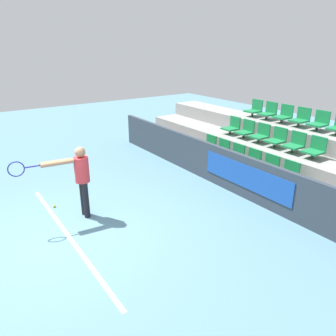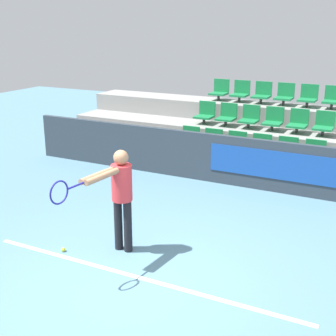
{
  "view_description": "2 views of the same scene",
  "coord_description": "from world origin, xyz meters",
  "px_view_note": "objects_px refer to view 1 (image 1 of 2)",
  "views": [
    {
      "loc": [
        5.94,
        -1.44,
        3.68
      ],
      "look_at": [
        0.03,
        2.62,
        0.96
      ],
      "focal_mm": 35.0,
      "sensor_mm": 36.0,
      "label": 1
    },
    {
      "loc": [
        3.05,
        -4.87,
        3.48
      ],
      "look_at": [
        -0.58,
        2.28,
        0.94
      ],
      "focal_mm": 50.0,
      "sensor_mm": 36.0,
      "label": 2
    }
  ],
  "objects_px": {
    "stadium_chair_2": "(235,155)",
    "stadium_chair_13": "(268,112)",
    "stadium_chair_10": "(295,143)",
    "stadium_chair_7": "(246,130)",
    "stadium_chair_9": "(277,139)",
    "stadium_chair_11": "(315,149)",
    "stadium_chair_3": "(251,161)",
    "stadium_chair_14": "(284,115)",
    "stadium_chair_0": "(208,145)",
    "stadium_chair_1": "(221,150)",
    "stadium_chair_15": "(301,118)",
    "stadium_chair_16": "(319,122)",
    "tennis_player": "(79,175)",
    "stadium_chair_6": "(232,126)",
    "stadium_chair_8": "(260,134)",
    "tennis_ball": "(54,206)",
    "stadium_chair_5": "(288,174)",
    "stadium_chair_12": "(254,109)",
    "stadium_chair_4": "(269,167)"
  },
  "relations": [
    {
      "from": "stadium_chair_5",
      "to": "tennis_player",
      "type": "relative_size",
      "value": 0.34
    },
    {
      "from": "stadium_chair_6",
      "to": "stadium_chair_16",
      "type": "height_order",
      "value": "stadium_chair_16"
    },
    {
      "from": "stadium_chair_4",
      "to": "stadium_chair_7",
      "type": "relative_size",
      "value": 1.0
    },
    {
      "from": "stadium_chair_11",
      "to": "tennis_player",
      "type": "bearing_deg",
      "value": -110.77
    },
    {
      "from": "stadium_chair_2",
      "to": "stadium_chair_4",
      "type": "height_order",
      "value": "same"
    },
    {
      "from": "stadium_chair_5",
      "to": "stadium_chair_13",
      "type": "distance_m",
      "value": 3.24
    },
    {
      "from": "tennis_ball",
      "to": "stadium_chair_10",
      "type": "bearing_deg",
      "value": 68.71
    },
    {
      "from": "stadium_chair_1",
      "to": "stadium_chair_13",
      "type": "bearing_deg",
      "value": 90.0
    },
    {
      "from": "stadium_chair_11",
      "to": "stadium_chair_13",
      "type": "relative_size",
      "value": 1.0
    },
    {
      "from": "stadium_chair_10",
      "to": "stadium_chair_3",
      "type": "bearing_deg",
      "value": -120.6
    },
    {
      "from": "stadium_chair_6",
      "to": "stadium_chair_15",
      "type": "height_order",
      "value": "stadium_chair_15"
    },
    {
      "from": "stadium_chair_1",
      "to": "stadium_chair_4",
      "type": "xyz_separation_m",
      "value": [
        1.78,
        0.0,
        0.0
      ]
    },
    {
      "from": "stadium_chair_11",
      "to": "stadium_chair_12",
      "type": "bearing_deg",
      "value": 161.32
    },
    {
      "from": "stadium_chair_9",
      "to": "stadium_chair_10",
      "type": "height_order",
      "value": "same"
    },
    {
      "from": "stadium_chair_3",
      "to": "stadium_chair_13",
      "type": "bearing_deg",
      "value": 120.6
    },
    {
      "from": "stadium_chair_7",
      "to": "stadium_chair_16",
      "type": "relative_size",
      "value": 1.0
    },
    {
      "from": "stadium_chair_1",
      "to": "stadium_chair_8",
      "type": "distance_m",
      "value": 1.25
    },
    {
      "from": "stadium_chair_9",
      "to": "stadium_chair_11",
      "type": "bearing_deg",
      "value": 0.0
    },
    {
      "from": "stadium_chair_11",
      "to": "stadium_chair_2",
      "type": "bearing_deg",
      "value": -150.6
    },
    {
      "from": "stadium_chair_9",
      "to": "stadium_chair_15",
      "type": "relative_size",
      "value": 1.0
    },
    {
      "from": "stadium_chair_3",
      "to": "stadium_chair_9",
      "type": "bearing_deg",
      "value": 90.0
    },
    {
      "from": "stadium_chair_3",
      "to": "stadium_chair_16",
      "type": "relative_size",
      "value": 1.0
    },
    {
      "from": "stadium_chair_0",
      "to": "stadium_chair_3",
      "type": "bearing_deg",
      "value": 0.0
    },
    {
      "from": "stadium_chair_13",
      "to": "stadium_chair_16",
      "type": "distance_m",
      "value": 1.78
    },
    {
      "from": "stadium_chair_2",
      "to": "stadium_chair_14",
      "type": "relative_size",
      "value": 1.0
    },
    {
      "from": "stadium_chair_0",
      "to": "stadium_chair_12",
      "type": "xyz_separation_m",
      "value": [
        0.0,
        2.0,
        0.92
      ]
    },
    {
      "from": "stadium_chair_3",
      "to": "stadium_chair_14",
      "type": "relative_size",
      "value": 1.0
    },
    {
      "from": "stadium_chair_16",
      "to": "tennis_player",
      "type": "relative_size",
      "value": 0.34
    },
    {
      "from": "stadium_chair_10",
      "to": "stadium_chair_16",
      "type": "relative_size",
      "value": 1.0
    },
    {
      "from": "stadium_chair_2",
      "to": "stadium_chair_13",
      "type": "xyz_separation_m",
      "value": [
        -0.59,
        2.0,
        0.92
      ]
    },
    {
      "from": "stadium_chair_7",
      "to": "stadium_chair_5",
      "type": "bearing_deg",
      "value": -22.91
    },
    {
      "from": "stadium_chair_8",
      "to": "stadium_chair_11",
      "type": "xyz_separation_m",
      "value": [
        1.78,
        0.0,
        0.0
      ]
    },
    {
      "from": "stadium_chair_2",
      "to": "stadium_chair_14",
      "type": "xyz_separation_m",
      "value": [
        0.0,
        2.0,
        0.92
      ]
    },
    {
      "from": "stadium_chair_8",
      "to": "tennis_player",
      "type": "relative_size",
      "value": 0.34
    },
    {
      "from": "stadium_chair_9",
      "to": "stadium_chair_15",
      "type": "height_order",
      "value": "stadium_chair_15"
    },
    {
      "from": "stadium_chair_7",
      "to": "stadium_chair_12",
      "type": "xyz_separation_m",
      "value": [
        -0.59,
        1.0,
        0.46
      ]
    },
    {
      "from": "stadium_chair_2",
      "to": "tennis_ball",
      "type": "distance_m",
      "value": 5.08
    },
    {
      "from": "stadium_chair_10",
      "to": "stadium_chair_2",
      "type": "bearing_deg",
      "value": -139.79
    },
    {
      "from": "stadium_chair_0",
      "to": "stadium_chair_2",
      "type": "relative_size",
      "value": 1.0
    },
    {
      "from": "stadium_chair_0",
      "to": "stadium_chair_10",
      "type": "bearing_deg",
      "value": 22.91
    },
    {
      "from": "stadium_chair_1",
      "to": "stadium_chair_10",
      "type": "bearing_deg",
      "value": 29.4
    },
    {
      "from": "stadium_chair_9",
      "to": "stadium_chair_16",
      "type": "bearing_deg",
      "value": 59.4
    },
    {
      "from": "stadium_chair_8",
      "to": "tennis_player",
      "type": "xyz_separation_m",
      "value": [
        -0.31,
        -5.5,
        -0.15
      ]
    },
    {
      "from": "stadium_chair_12",
      "to": "stadium_chair_11",
      "type": "bearing_deg",
      "value": -18.68
    },
    {
      "from": "stadium_chair_9",
      "to": "tennis_ball",
      "type": "relative_size",
      "value": 8.39
    },
    {
      "from": "stadium_chair_7",
      "to": "stadium_chair_8",
      "type": "xyz_separation_m",
      "value": [
        0.59,
        0.0,
        0.0
      ]
    },
    {
      "from": "stadium_chair_11",
      "to": "stadium_chair_13",
      "type": "height_order",
      "value": "stadium_chair_13"
    },
    {
      "from": "stadium_chair_1",
      "to": "stadium_chair_15",
      "type": "bearing_deg",
      "value": 59.4
    },
    {
      "from": "stadium_chair_10",
      "to": "stadium_chair_7",
      "type": "bearing_deg",
      "value": 180.0
    },
    {
      "from": "stadium_chair_11",
      "to": "tennis_player",
      "type": "height_order",
      "value": "tennis_player"
    }
  ]
}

